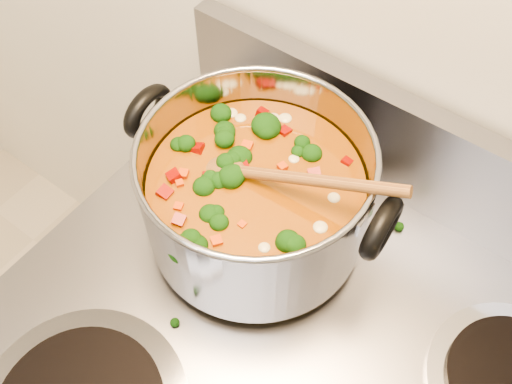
% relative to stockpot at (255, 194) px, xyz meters
% --- Properties ---
extents(stockpot, '(0.33, 0.27, 0.16)m').
position_rel_stockpot_xyz_m(stockpot, '(0.00, 0.00, 0.00)').
color(stockpot, '#929299').
rests_on(stockpot, electric_range).
extents(wooden_spoon, '(0.25, 0.08, 0.09)m').
position_rel_stockpot_xyz_m(wooden_spoon, '(0.01, 0.00, 0.04)').
color(wooden_spoon, brown).
rests_on(wooden_spoon, stockpot).
extents(cooktop_crumbs, '(0.30, 0.32, 0.01)m').
position_rel_stockpot_xyz_m(cooktop_crumbs, '(0.09, -0.08, -0.08)').
color(cooktop_crumbs, black).
rests_on(cooktop_crumbs, electric_range).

